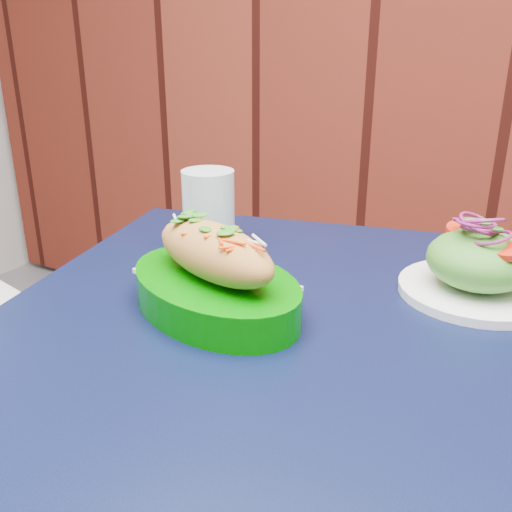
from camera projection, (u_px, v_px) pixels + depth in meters
The scene contains 4 objects.
cafe_table at pixel (315, 392), 0.70m from camera, with size 0.96×0.96×0.75m.
banh_mi_basket at pixel (215, 276), 0.70m from camera, with size 0.30×0.25×0.12m.
salad_plate at pixel (479, 266), 0.74m from camera, with size 0.20×0.20×0.11m.
water_glass at pixel (209, 212), 0.88m from camera, with size 0.08×0.08×0.13m, color silver.
Camera 1 is at (-0.22, 1.23, 1.07)m, focal length 40.00 mm.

